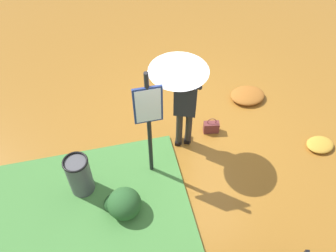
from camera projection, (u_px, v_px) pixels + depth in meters
name	position (u px, v px, depth m)	size (l,w,h in m)	color
ground_plane	(188.00, 134.00, 7.09)	(18.00, 18.00, 0.00)	#9E6623
person_with_umbrella	(182.00, 84.00, 5.77)	(0.96, 0.96, 2.04)	#2D2823
info_sign_post	(149.00, 117.00, 5.43)	(0.44, 0.07, 2.30)	black
handbag	(211.00, 127.00, 7.05)	(0.32, 0.19, 0.37)	brown
trash_bin	(80.00, 176.00, 5.95)	(0.42, 0.42, 0.83)	#4C4C51
shrub_cluster	(122.00, 204.00, 5.82)	(0.61, 0.55, 0.50)	#285628
leaf_pile_near_person	(320.00, 145.00, 6.84)	(0.52, 0.42, 0.12)	gold
leaf_pile_by_bench	(176.00, 62.00, 8.46)	(0.57, 0.46, 0.13)	#B74C1E
leaf_pile_far_path	(248.00, 95.00, 7.70)	(0.74, 0.59, 0.16)	#A86023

